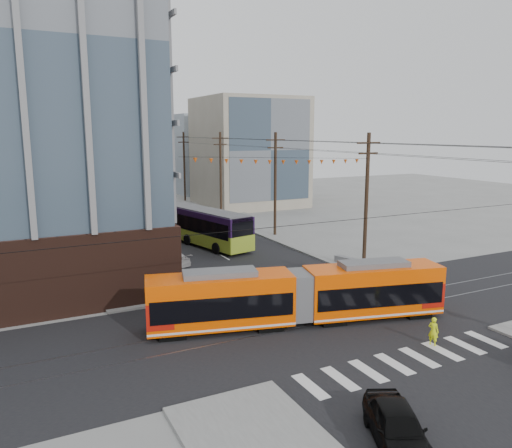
{
  "coord_description": "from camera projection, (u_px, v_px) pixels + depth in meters",
  "views": [
    {
      "loc": [
        -16.84,
        -20.09,
        11.09
      ],
      "look_at": [
        -1.46,
        10.64,
        4.69
      ],
      "focal_mm": 35.0,
      "sensor_mm": 36.0,
      "label": 1
    }
  ],
  "objects": [
    {
      "name": "parked_car_white",
      "position": [
        169.0,
        259.0,
        41.64
      ],
      "size": [
        3.12,
        4.58,
        1.23
      ],
      "primitive_type": "imported",
      "rotation": [
        0.0,
        0.0,
        3.5
      ],
      "color": "#B7B4B4",
      "rests_on": "ground"
    },
    {
      "name": "streetcar",
      "position": [
        299.0,
        296.0,
        28.96
      ],
      "size": [
        17.5,
        6.6,
        3.36
      ],
      "primitive_type": null,
      "rotation": [
        0.0,
        0.0,
        -0.24
      ],
      "color": "#F24B00",
      "rests_on": "ground"
    },
    {
      "name": "bg_bldg_ne_near",
      "position": [
        249.0,
        152.0,
        74.87
      ],
      "size": [
        14.0,
        14.0,
        16.0
      ],
      "primitive_type": "cube",
      "color": "gray",
      "rests_on": "ground"
    },
    {
      "name": "parked_car_silver",
      "position": [
        201.0,
        281.0,
        34.94
      ],
      "size": [
        3.0,
        5.03,
        1.57
      ],
      "primitive_type": "imported",
      "rotation": [
        0.0,
        0.0,
        2.84
      ],
      "color": "#BBBBBB",
      "rests_on": "ground"
    },
    {
      "name": "jersey_barrier",
      "position": [
        353.0,
        263.0,
        41.31
      ],
      "size": [
        1.81,
        3.64,
        0.71
      ],
      "primitive_type": "cube",
      "rotation": [
        0.0,
        0.0,
        0.3
      ],
      "color": "slate",
      "rests_on": "ground"
    },
    {
      "name": "pedestrian",
      "position": [
        433.0,
        331.0,
        26.12
      ],
      "size": [
        0.53,
        0.65,
        1.55
      ],
      "primitive_type": "imported",
      "rotation": [
        0.0,
        0.0,
        1.91
      ],
      "color": "#EDFF16",
      "rests_on": "ground"
    },
    {
      "name": "bg_bldg_ne_far",
      "position": [
        212.0,
        153.0,
        93.52
      ],
      "size": [
        16.0,
        16.0,
        14.0
      ],
      "primitive_type": "cube",
      "color": "#8C99A5",
      "rests_on": "ground"
    },
    {
      "name": "utility_pole_far",
      "position": [
        184.0,
        167.0,
        79.06
      ],
      "size": [
        0.3,
        0.3,
        11.0
      ],
      "primitive_type": "cylinder",
      "color": "black",
      "rests_on": "ground"
    },
    {
      "name": "bg_bldg_nw_far",
      "position": [
        22.0,
        138.0,
        82.4
      ],
      "size": [
        16.0,
        18.0,
        20.0
      ],
      "primitive_type": "cube",
      "color": "gray",
      "rests_on": "ground"
    },
    {
      "name": "parked_car_grey",
      "position": [
        149.0,
        250.0,
        44.3
      ],
      "size": [
        2.34,
        5.0,
        1.39
      ],
      "primitive_type": "imported",
      "rotation": [
        0.0,
        0.0,
        3.13
      ],
      "color": "#595959",
      "rests_on": "ground"
    },
    {
      "name": "city_bus",
      "position": [
        202.0,
        226.0,
        49.47
      ],
      "size": [
        5.75,
        13.28,
        3.68
      ],
      "primitive_type": null,
      "rotation": [
        0.0,
        0.0,
        0.23
      ],
      "color": "#230E36",
      "rests_on": "ground"
    },
    {
      "name": "bg_bldg_nw_near",
      "position": [
        3.0,
        148.0,
        63.68
      ],
      "size": [
        18.0,
        16.0,
        18.0
      ],
      "primitive_type": "cube",
      "color": "#8C99A5",
      "rests_on": "ground"
    },
    {
      "name": "ground",
      "position": [
        368.0,
        338.0,
        27.1
      ],
      "size": [
        160.0,
        160.0,
        0.0
      ],
      "primitive_type": "plane",
      "color": "slate"
    },
    {
      "name": "black_sedan",
      "position": [
        397.0,
        427.0,
        17.73
      ],
      "size": [
        3.44,
        4.71,
        1.49
      ],
      "primitive_type": "imported",
      "rotation": [
        0.0,
        0.0,
        -0.44
      ],
      "color": "black",
      "rests_on": "ground"
    }
  ]
}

